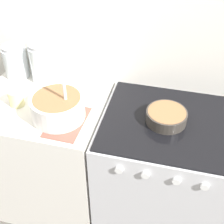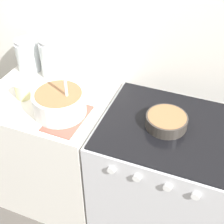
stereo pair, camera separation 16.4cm
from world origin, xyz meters
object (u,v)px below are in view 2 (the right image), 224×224
Objects in this scene: baking_pan at (166,121)px; storage_jar_left at (28,57)px; stove at (161,180)px; mixing_bowl at (59,102)px; storage_jar_middle at (53,60)px; tin_can at (23,91)px.

storage_jar_left is (-0.97, 0.22, 0.05)m from baking_pan.
mixing_bowl is (-0.58, -0.11, 0.52)m from stove.
storage_jar_middle reaches higher than storage_jar_left.
storage_jar_middle is 0.29m from tin_can.
storage_jar_left is 2.24× the size of tin_can.
mixing_bowl is 0.52m from storage_jar_left.
mixing_bowl is at bearing -169.37° from baking_pan.
storage_jar_left is (-0.41, 0.33, 0.01)m from mixing_bowl.
stove is 1.14m from storage_jar_left.
mixing_bowl reaches higher than storage_jar_left.
stove is 0.79m from mixing_bowl.
storage_jar_left is (-0.99, 0.22, 0.53)m from stove.
baking_pan is (0.56, 0.11, -0.04)m from mixing_bowl.
storage_jar_middle is 2.64× the size of tin_can.
storage_jar_middle is (0.19, 0.00, 0.02)m from storage_jar_left.
storage_jar_middle reaches higher than baking_pan.
tin_can is at bearing -100.03° from storage_jar_middle.
storage_jar_left reaches higher than tin_can.
tin_can is at bearing -175.74° from stove.
storage_jar_middle is at bearing 79.97° from tin_can.
baking_pan is at bearing -12.80° from storage_jar_left.
stove is 9.42× the size of tin_can.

